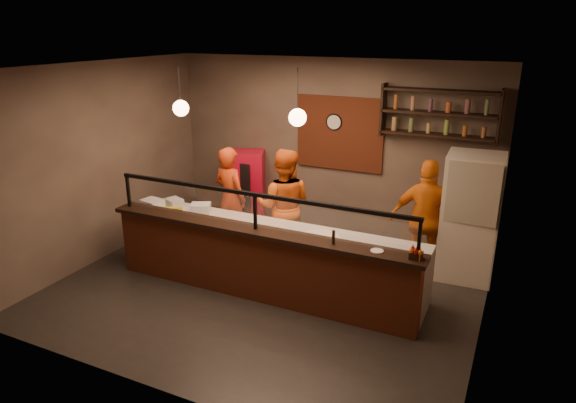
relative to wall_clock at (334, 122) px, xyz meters
The scene contains 29 objects.
floor 3.24m from the wall_clock, 92.33° to the right, with size 6.00×6.00×0.00m, color black.
ceiling 2.70m from the wall_clock, 92.33° to the right, with size 6.00×6.00×0.00m, color #3C352E.
wall_back 0.51m from the wall_clock, 158.20° to the left, with size 6.00×6.00×0.00m, color #716253.
wall_left 3.99m from the wall_clock, 141.57° to the right, with size 5.00×5.00×0.00m, color #716253.
wall_right 3.84m from the wall_clock, 40.31° to the right, with size 5.00×5.00×0.00m, color #716253.
wall_front 4.99m from the wall_clock, 91.16° to the right, with size 6.00×6.00×0.00m, color #716253.
brick_patch 0.22m from the wall_clock, ahead, with size 1.60×0.04×1.30m, color brown.
service_counter 3.19m from the wall_clock, 92.08° to the right, with size 4.60×0.25×1.00m, color brown.
counter_ledge 2.96m from the wall_clock, 92.08° to the right, with size 4.70×0.37×0.06m, color black.
worktop_cabinet 2.81m from the wall_clock, 92.53° to the right, with size 4.60×0.75×0.85m, color gray.
worktop 2.57m from the wall_clock, 92.53° to the right, with size 4.60×0.75×0.05m, color beige.
sneeze_guard 2.86m from the wall_clock, 92.08° to the right, with size 4.50×0.05×0.52m.
wall_shelving 1.83m from the wall_clock, ahead, with size 1.84×0.28×0.85m.
wall_clock is the anchor object (origin of this frame).
pendant_left 2.81m from the wall_clock, 125.30° to the right, with size 0.24×0.24×0.77m.
pendant_right 2.32m from the wall_clock, 82.44° to the right, with size 0.24×0.24×0.77m.
cook_left 2.27m from the wall_clock, 135.41° to the right, with size 0.66×0.43×1.80m, color red.
cook_mid 1.89m from the wall_clock, 100.98° to the right, with size 0.92×0.72×1.90m, color #DD5814.
cook_right 2.48m from the wall_clock, 28.94° to the right, with size 1.09×0.45×1.86m, color orange.
fridge 2.85m from the wall_clock, 17.51° to the right, with size 0.81×0.76×1.95m, color beige.
red_cooler 2.14m from the wall_clock, 169.14° to the right, with size 0.63×0.58×1.47m, color red.
pizza_dough 2.69m from the wall_clock, 73.77° to the right, with size 0.56×0.56×0.01m, color #F3E4CE.
prep_tub_a 2.83m from the wall_clock, 122.69° to the right, with size 0.30×0.24×0.15m, color white.
prep_tub_b 3.11m from the wall_clock, 132.68° to the right, with size 0.27×0.22×0.14m, color silver.
prep_tub_c 3.43m from the wall_clock, 132.92° to the right, with size 0.32×0.26×0.16m, color white.
rolling_pin 3.19m from the wall_clock, 129.80° to the right, with size 0.06×0.06×0.34m, color gold.
condiment_caddy 3.62m from the wall_clock, 52.87° to the right, with size 0.16×0.12×0.09m, color black.
pepper_mill 3.12m from the wall_clock, 69.37° to the right, with size 0.04×0.04×0.18m, color black.
small_plate 3.36m from the wall_clock, 59.66° to the right, with size 0.16×0.16×0.01m, color silver.
Camera 1 is at (3.19, -6.03, 3.72)m, focal length 32.00 mm.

